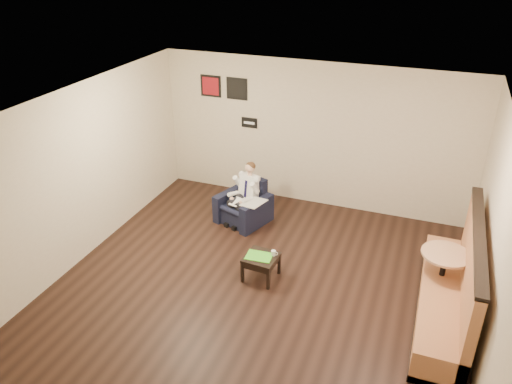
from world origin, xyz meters
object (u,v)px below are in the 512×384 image
(armchair, at_px, (243,202))
(banquette, at_px, (448,275))
(side_table, at_px, (261,267))
(green_folder, at_px, (259,256))
(smartphone, at_px, (267,252))
(coffee_mug, at_px, (273,253))
(cafe_table, at_px, (441,278))
(seated_man, at_px, (239,197))

(armchair, distance_m, banquette, 3.86)
(side_table, relative_size, green_folder, 1.22)
(green_folder, height_order, smartphone, green_folder)
(coffee_mug, bearing_deg, side_table, -150.58)
(green_folder, height_order, cafe_table, cafe_table)
(seated_man, relative_size, side_table, 2.22)
(smartphone, relative_size, banquette, 0.05)
(smartphone, bearing_deg, coffee_mug, -7.10)
(green_folder, bearing_deg, side_table, 29.42)
(armchair, distance_m, cafe_table, 3.68)
(side_table, height_order, green_folder, green_folder)
(green_folder, relative_size, banquette, 0.14)
(coffee_mug, bearing_deg, green_folder, -150.58)
(banquette, xyz_separation_m, cafe_table, (-0.06, 0.32, -0.28))
(armchair, distance_m, coffee_mug, 1.78)
(seated_man, height_order, smartphone, seated_man)
(seated_man, xyz_separation_m, smartphone, (0.99, -1.28, -0.14))
(side_table, bearing_deg, banquette, 1.18)
(armchair, relative_size, seated_man, 0.75)
(cafe_table, bearing_deg, coffee_mug, -173.41)
(seated_man, bearing_deg, green_folder, -38.32)
(seated_man, distance_m, smartphone, 1.63)
(green_folder, bearing_deg, armchair, 119.81)
(side_table, relative_size, banquette, 0.18)
(coffee_mug, xyz_separation_m, cafe_table, (2.43, 0.28, -0.02))
(seated_man, height_order, side_table, seated_man)
(coffee_mug, bearing_deg, armchair, 126.97)
(side_table, bearing_deg, coffee_mug, 29.42)
(smartphone, height_order, cafe_table, cafe_table)
(smartphone, bearing_deg, green_folder, -103.96)
(smartphone, bearing_deg, seated_man, 142.03)
(seated_man, bearing_deg, smartphone, -32.98)
(armchair, xyz_separation_m, seated_man, (-0.03, -0.10, 0.15))
(seated_man, height_order, green_folder, seated_man)
(armchair, bearing_deg, side_table, -39.90)
(armchair, bearing_deg, banquette, -3.06)
(side_table, distance_m, coffee_mug, 0.31)
(banquette, bearing_deg, coffee_mug, 179.10)
(seated_man, distance_m, side_table, 1.74)
(armchair, relative_size, banquette, 0.30)
(armchair, height_order, smartphone, armchair)
(green_folder, relative_size, cafe_table, 0.47)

